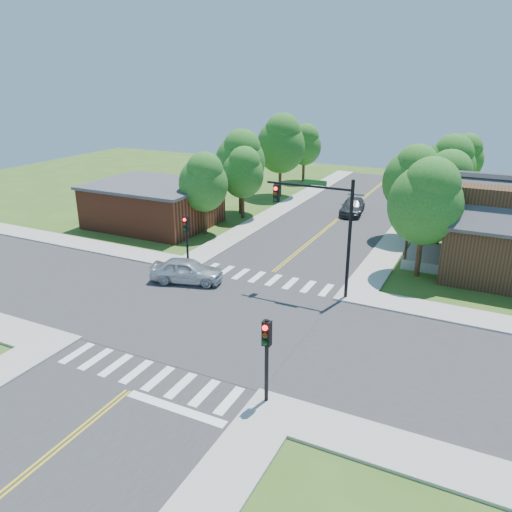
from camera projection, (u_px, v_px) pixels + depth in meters
The scene contains 25 objects.
ground at pixel (217, 318), 27.50m from camera, with size 100.00×100.00×0.00m, color #32561A.
road_ns at pixel (217, 318), 27.50m from camera, with size 10.00×90.00×0.04m, color #2D2D30.
road_ew at pixel (217, 318), 27.49m from camera, with size 90.00×10.00×0.04m, color #2D2D30.
intersection_patch at pixel (217, 318), 27.50m from camera, with size 10.20×10.20×0.06m, color #2D2D30.
sidewalk_nw at pixel (158, 215), 47.35m from camera, with size 40.00×40.00×0.14m.
crosswalk_north at pixel (265, 278), 32.71m from camera, with size 8.85×2.00×0.01m.
crosswalk_south at pixel (147, 375), 22.27m from camera, with size 8.85×2.00×0.01m.
centerline at pixel (217, 318), 27.49m from camera, with size 0.30×90.00×0.01m.
stop_bar at pixel (176, 409), 20.07m from camera, with size 4.60×0.45×0.09m, color white.
signal_mast_ne at pixel (322, 217), 28.91m from camera, with size 5.30×0.42×7.20m.
signal_pole_se at pixel (266, 346), 19.53m from camera, with size 0.34×0.42×3.80m.
signal_pole_nw at pixel (186, 232), 33.60m from camera, with size 0.34×0.42×3.80m.
building_nw at pixel (153, 204), 43.85m from camera, with size 10.40×8.40×3.73m.
tree_e_a at pixel (427, 200), 31.38m from camera, with size 4.69×4.46×7.97m.
tree_e_b at pixel (446, 183), 37.52m from camera, with size 4.41×4.19×7.50m.
tree_e_c at pixel (450, 164), 43.93m from camera, with size 4.61×4.38×7.84m.
tree_e_d at pixel (464, 157), 51.57m from camera, with size 4.11×3.91×6.99m.
tree_w_a at pixel (204, 181), 40.34m from camera, with size 4.06×3.85×6.90m.
tree_w_b at pixel (241, 159), 46.23m from camera, with size 4.70×4.47×7.99m.
tree_w_c at pixel (281, 142), 52.81m from camera, with size 5.21×4.95×8.86m.
tree_w_d at pixel (305, 144), 60.65m from camera, with size 4.15×3.94×7.06m.
tree_house at pixel (413, 178), 38.86m from camera, with size 4.52×4.30×7.69m.
tree_bldg at pixel (243, 171), 45.00m from camera, with size 3.93×3.73×6.68m.
car_silver at pixel (187, 271), 31.96m from camera, with size 4.98×3.09×1.58m, color silver.
car_dgrey at pixel (352, 207), 47.54m from camera, with size 2.67×5.15×1.43m, color #323337.
Camera 1 is at (12.78, -21.15, 12.73)m, focal length 35.00 mm.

